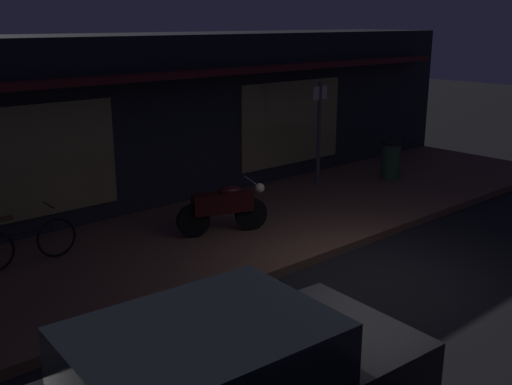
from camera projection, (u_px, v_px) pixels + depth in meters
ground_plane at (370, 280)px, 9.38m from camera, size 60.00×60.00×0.00m
sidewalk_slab at (245, 228)px, 11.52m from camera, size 18.00×4.00×0.15m
storefront_building at (146, 117)px, 13.49m from camera, size 18.00×3.30×3.60m
motorcycle at (224, 207)px, 10.90m from camera, size 1.64×0.79×0.97m
bicycle_parked at (25, 243)px, 9.51m from camera, size 1.66×0.42×0.91m
sign_post at (319, 127)px, 13.89m from camera, size 0.44×0.09×2.40m
trash_bin at (391, 160)px, 14.68m from camera, size 0.48×0.48×0.93m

